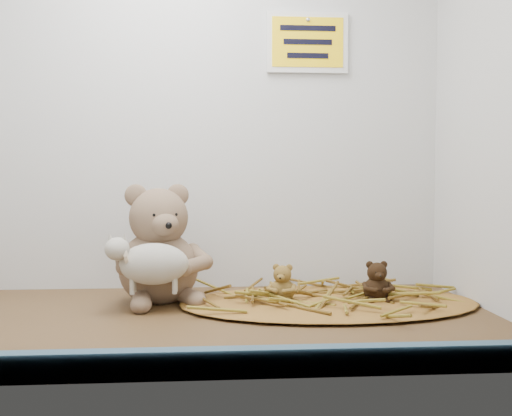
{
  "coord_description": "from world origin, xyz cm",
  "views": [
    {
      "loc": [
        9.26,
        -98.51,
        24.69
      ],
      "look_at": [
        16.69,
        4.6,
        19.27
      ],
      "focal_mm": 40.0,
      "sensor_mm": 36.0,
      "label": 1
    }
  ],
  "objects": [
    {
      "name": "alcove_shell",
      "position": [
        0.0,
        9.0,
        45.0
      ],
      "size": [
        120.4,
        60.2,
        90.4
      ],
      "color": "#473118",
      "rests_on": "ground"
    },
    {
      "name": "front_rail",
      "position": [
        0.0,
        -28.8,
        1.8
      ],
      "size": [
        119.28,
        2.2,
        3.6
      ],
      "primitive_type": "cube",
      "color": "#3B5B71",
      "rests_on": "shelf_floor"
    },
    {
      "name": "straw_bed",
      "position": [
        31.43,
        9.93,
        0.57
      ],
      "size": [
        58.45,
        33.94,
        1.13
      ],
      "primitive_type": "ellipsoid",
      "color": "brown",
      "rests_on": "shelf_floor"
    },
    {
      "name": "main_teddy",
      "position": [
        -2.05,
        15.32,
        11.77
      ],
      "size": [
        24.62,
        25.26,
        23.53
      ],
      "primitive_type": null,
      "rotation": [
        0.0,
        0.0,
        0.34
      ],
      "color": "#7F654E",
      "rests_on": "shelf_floor"
    },
    {
      "name": "toy_lamb",
      "position": [
        -2.05,
        6.88,
        8.88
      ],
      "size": [
        16.68,
        10.18,
        10.78
      ],
      "primitive_type": null,
      "color": "#B3ABA0",
      "rests_on": "main_teddy"
    },
    {
      "name": "mini_teddy_tan",
      "position": [
        22.29,
        10.56,
        4.72
      ],
      "size": [
        7.38,
        7.59,
        7.18
      ],
      "primitive_type": null,
      "rotation": [
        0.0,
        0.0,
        -0.31
      ],
      "color": "olive",
      "rests_on": "straw_bed"
    },
    {
      "name": "mini_teddy_brown",
      "position": [
        40.58,
        9.3,
        5.02
      ],
      "size": [
        6.37,
        6.71,
        7.77
      ],
      "primitive_type": null,
      "rotation": [
        0.0,
        0.0,
        -0.02
      ],
      "color": "black",
      "rests_on": "straw_bed"
    },
    {
      "name": "wall_sign",
      "position": [
        30.0,
        29.4,
        55.0
      ],
      "size": [
        16.0,
        1.2,
        11.0
      ],
      "primitive_type": "cube",
      "color": "yellow",
      "rests_on": "back_wall"
    }
  ]
}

